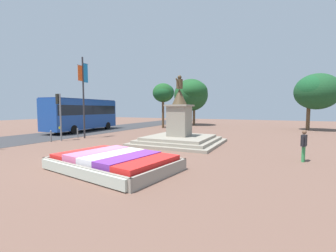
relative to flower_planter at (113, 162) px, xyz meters
name	(u,v)px	position (x,y,z in m)	size (l,w,h in m)	color
ground_plane	(102,159)	(-1.76, 1.29, -0.31)	(93.31, 93.31, 0.00)	brown
flower_planter	(113,162)	(0.00, 0.00, 0.00)	(5.70, 4.21, 0.69)	#38281C
statue_monument	(179,132)	(-0.16, 7.70, 0.52)	(5.85, 5.85, 4.98)	gray
traffic_light_mid_block	(59,109)	(-9.33, 4.92, 2.26)	(0.41, 0.29, 3.74)	slate
banner_pole	(83,93)	(-8.82, 6.98, 3.59)	(0.14, 1.33, 6.97)	#2D2D33
city_bus	(82,113)	(-13.64, 11.38, 1.77)	(3.19, 9.61, 3.64)	#1E4799
pedestrian_with_handbag	(304,144)	(7.46, 5.02, 0.57)	(0.31, 0.55, 1.54)	#338C4C
kerb_bollard_mid_b	(51,136)	(-9.48, 4.21, 0.16)	(0.13, 0.13, 0.90)	slate
kerb_bollard_north	(78,133)	(-9.47, 6.80, 0.14)	(0.12, 0.12, 0.86)	slate
park_tree_far_left	(316,91)	(10.38, 23.83, 4.32)	(4.87, 4.77, 6.66)	brown
park_tree_behind_statue	(191,94)	(-5.81, 25.95, 4.54)	(5.66, 5.74, 7.17)	brown
park_tree_far_right	(164,93)	(-7.46, 19.66, 4.37)	(2.90, 2.97, 5.98)	#4C3823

